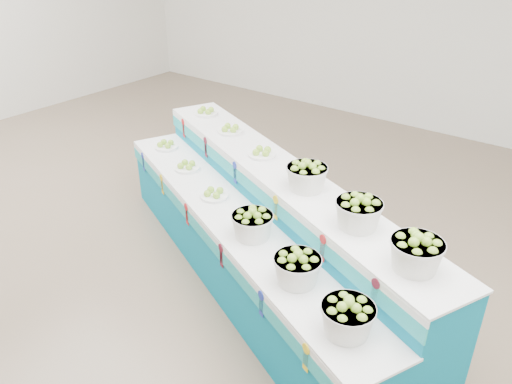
# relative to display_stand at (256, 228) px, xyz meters

# --- Properties ---
(ground) EXTENTS (10.00, 10.00, 0.00)m
(ground) POSITION_rel_display_stand_xyz_m (-0.89, -0.42, -0.51)
(ground) COLOR #72614C
(ground) RESTS_ON ground
(display_stand) EXTENTS (4.02, 2.53, 1.02)m
(display_stand) POSITION_rel_display_stand_xyz_m (0.00, 0.00, 0.00)
(display_stand) COLOR #05789B
(display_stand) RESTS_ON ground
(plate_lower_left) EXTENTS (0.34, 0.34, 0.09)m
(plate_lower_left) POSITION_rel_display_stand_xyz_m (-1.57, 0.43, 0.26)
(plate_lower_left) COLOR white
(plate_lower_left) RESTS_ON display_stand
(plate_lower_mid) EXTENTS (0.34, 0.34, 0.09)m
(plate_lower_mid) POSITION_rel_display_stand_xyz_m (-1.01, 0.18, 0.26)
(plate_lower_mid) COLOR white
(plate_lower_mid) RESTS_ON display_stand
(plate_lower_right) EXTENTS (0.34, 0.34, 0.09)m
(plate_lower_right) POSITION_rel_display_stand_xyz_m (-0.41, -0.09, 0.26)
(plate_lower_right) COLOR white
(plate_lower_right) RESTS_ON display_stand
(basket_lower_left) EXTENTS (0.43, 0.43, 0.23)m
(basket_lower_left) POSITION_rel_display_stand_xyz_m (0.26, -0.38, 0.33)
(basket_lower_left) COLOR silver
(basket_lower_left) RESTS_ON display_stand
(basket_lower_mid) EXTENTS (0.43, 0.43, 0.23)m
(basket_lower_mid) POSITION_rel_display_stand_xyz_m (0.84, -0.64, 0.33)
(basket_lower_mid) COLOR silver
(basket_lower_mid) RESTS_ON display_stand
(basket_lower_right) EXTENTS (0.43, 0.43, 0.23)m
(basket_lower_right) POSITION_rel_display_stand_xyz_m (1.35, -0.86, 0.33)
(basket_lower_right) COLOR silver
(basket_lower_right) RESTS_ON display_stand
(plate_upper_left) EXTENTS (0.34, 0.34, 0.09)m
(plate_upper_left) POSITION_rel_display_stand_xyz_m (-1.37, 0.87, 0.56)
(plate_upper_left) COLOR white
(plate_upper_left) RESTS_ON display_stand
(plate_upper_mid) EXTENTS (0.34, 0.34, 0.09)m
(plate_upper_mid) POSITION_rel_display_stand_xyz_m (-0.81, 0.63, 0.56)
(plate_upper_mid) COLOR white
(plate_upper_mid) RESTS_ON display_stand
(plate_upper_right) EXTENTS (0.34, 0.34, 0.09)m
(plate_upper_right) POSITION_rel_display_stand_xyz_m (-0.21, 0.36, 0.56)
(plate_upper_right) COLOR white
(plate_upper_right) RESTS_ON display_stand
(basket_upper_left) EXTENTS (0.43, 0.43, 0.23)m
(basket_upper_left) POSITION_rel_display_stand_xyz_m (0.45, 0.07, 0.63)
(basket_upper_left) COLOR silver
(basket_upper_left) RESTS_ON display_stand
(basket_upper_mid) EXTENTS (0.43, 0.43, 0.23)m
(basket_upper_mid) POSITION_rel_display_stand_xyz_m (1.04, -0.19, 0.63)
(basket_upper_mid) COLOR silver
(basket_upper_mid) RESTS_ON display_stand
(basket_upper_right) EXTENTS (0.43, 0.43, 0.23)m
(basket_upper_right) POSITION_rel_display_stand_xyz_m (1.54, -0.42, 0.63)
(basket_upper_right) COLOR silver
(basket_upper_right) RESTS_ON display_stand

